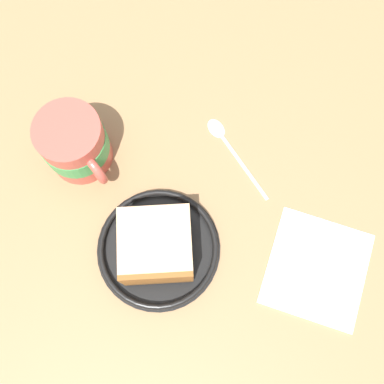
# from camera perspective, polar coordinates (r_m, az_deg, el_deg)

# --- Properties ---
(ground_plane) EXTENTS (1.40, 1.40, 0.03)m
(ground_plane) POSITION_cam_1_polar(r_m,az_deg,el_deg) (0.63, -2.94, 1.82)
(ground_plane) COLOR #936D47
(small_plate) EXTENTS (0.15, 0.15, 0.02)m
(small_plate) POSITION_cam_1_polar(r_m,az_deg,el_deg) (0.59, -4.11, -6.88)
(small_plate) COLOR black
(small_plate) RESTS_ON ground_plane
(cake_slice) EXTENTS (0.11, 0.11, 0.07)m
(cake_slice) POSITION_cam_1_polar(r_m,az_deg,el_deg) (0.55, -4.36, -6.58)
(cake_slice) COLOR brown
(cake_slice) RESTS_ON small_plate
(tea_mug) EXTENTS (0.08, 0.10, 0.09)m
(tea_mug) POSITION_cam_1_polar(r_m,az_deg,el_deg) (0.60, -14.06, 5.72)
(tea_mug) COLOR #BF4C3F
(tea_mug) RESTS_ON ground_plane
(teaspoon) EXTENTS (0.09, 0.11, 0.01)m
(teaspoon) POSITION_cam_1_polar(r_m,az_deg,el_deg) (0.63, 4.18, 6.20)
(teaspoon) COLOR silver
(teaspoon) RESTS_ON ground_plane
(folded_napkin) EXTENTS (0.13, 0.12, 0.01)m
(folded_napkin) POSITION_cam_1_polar(r_m,az_deg,el_deg) (0.61, 14.98, -8.97)
(folded_napkin) COLOR white
(folded_napkin) RESTS_ON ground_plane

